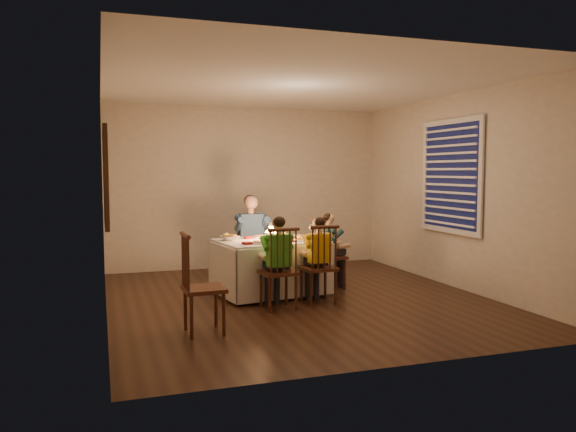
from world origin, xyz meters
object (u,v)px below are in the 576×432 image
object	(u,v)px
child_teal	(329,288)
serving_bowl	(230,238)
adult	(252,283)
child_green	(278,309)
chair_end	(329,288)
chair_near_left	(278,309)
child_yellow	(318,303)
dining_table	(271,256)
chair_extra	(204,333)
chair_adult	(252,283)
chair_near_right	(318,303)

from	to	relation	value
child_teal	serving_bowl	xyz separation A→B (m)	(-1.36, 0.02, 0.72)
adult	child_green	distance (m)	1.50
chair_end	chair_near_left	bearing A→B (deg)	124.68
child_yellow	child_teal	distance (m)	0.89
dining_table	adult	xyz separation A→B (m)	(-0.06, 0.73, -0.49)
child_yellow	serving_bowl	xyz separation A→B (m)	(-0.90, 0.79, 0.72)
adult	chair_end	bearing A→B (deg)	-35.51
chair_near_left	child_teal	distance (m)	1.33
chair_end	child_yellow	world-z (taller)	child_yellow
chair_extra	chair_end	bearing A→B (deg)	-53.33
chair_adult	chair_extra	distance (m)	2.43
child_green	child_teal	distance (m)	1.33
adult	serving_bowl	bearing A→B (deg)	-127.92
child_yellow	chair_near_right	bearing A→B (deg)	180.00
child_teal	chair_near_left	bearing A→B (deg)	124.68
chair_adult	child_yellow	bearing A→B (deg)	-73.20
child_yellow	serving_bowl	distance (m)	1.40
adult	serving_bowl	size ratio (longest dim) A/B	5.21
chair_end	child_green	distance (m)	1.33
chair_near_right	child_green	world-z (taller)	child_green
chair_adult	chair_end	size ratio (longest dim) A/B	1.00
chair_extra	serving_bowl	xyz separation A→B (m)	(0.62, 1.59, 0.72)
chair_near_left	chair_near_right	bearing A→B (deg)	-171.41
chair_near_right	chair_extra	bearing A→B (deg)	26.07
child_teal	child_green	bearing A→B (deg)	124.68
chair_near_right	chair_near_left	bearing A→B (deg)	10.14
chair_near_left	child_teal	size ratio (longest dim) A/B	0.94
chair_extra	child_green	distance (m)	1.20
chair_near_right	child_yellow	distance (m)	0.00
dining_table	serving_bowl	distance (m)	0.57
chair_adult	chair_end	world-z (taller)	same
child_green	child_yellow	world-z (taller)	child_green
chair_extra	serving_bowl	distance (m)	1.86
serving_bowl	child_teal	bearing A→B (deg)	-0.99
dining_table	chair_near_left	world-z (taller)	dining_table
dining_table	child_green	size ratio (longest dim) A/B	1.38
chair_near_right	chair_end	world-z (taller)	same
chair_near_left	chair_near_right	xyz separation A→B (m)	(0.54, 0.12, 0.00)
chair_near_left	child_yellow	xyz separation A→B (m)	(0.54, 0.12, 0.00)
chair_extra	chair_near_left	bearing A→B (deg)	-56.50
chair_near_right	child_teal	size ratio (longest dim) A/B	0.94
chair_near_left	adult	world-z (taller)	adult
adult	child_teal	world-z (taller)	adult
child_green	child_teal	size ratio (longest dim) A/B	1.05
chair_extra	child_teal	world-z (taller)	child_teal
adult	child_teal	xyz separation A→B (m)	(0.92, -0.62, 0.00)
chair_adult	serving_bowl	world-z (taller)	serving_bowl
chair_near_right	chair_end	bearing A→B (deg)	-123.16
chair_near_right	child_teal	xyz separation A→B (m)	(0.46, 0.76, 0.00)
chair_adult	chair_extra	size ratio (longest dim) A/B	0.96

